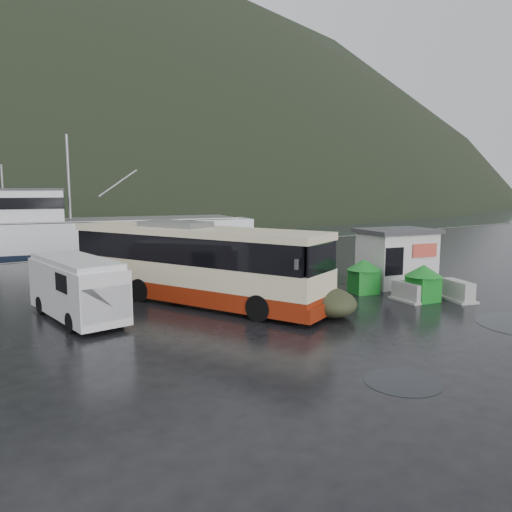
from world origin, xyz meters
TOP-DOWN VIEW (x-y plane):
  - ground at (0.00, 0.00)m, footprint 160.00×160.00m
  - quay_edge at (0.00, 20.00)m, footprint 160.00×0.60m
  - coach_bus at (-2.94, 3.29)m, footprint 7.41×12.54m
  - white_van at (-7.85, 3.40)m, footprint 2.34×5.70m
  - waste_bin_left at (4.36, 0.30)m, footprint 1.43×1.43m
  - waste_bin_right at (5.20, -2.34)m, footprint 1.34×1.34m
  - dome_tent at (0.18, -1.77)m, footprint 2.79×3.23m
  - ticket_kiosk at (7.18, 0.70)m, footprint 4.17×3.51m
  - jersey_barrier_a at (6.54, -3.17)m, footprint 1.43×1.95m
  - jersey_barrier_b at (4.70, -1.97)m, footprint 1.04×1.74m
  - fishing_trawler at (2.47, 29.71)m, footprint 28.05×12.43m
  - puddles at (4.12, -4.03)m, footprint 11.25×13.45m

SIDE VIEW (x-z plane):
  - ground at x=0.00m, z-range 0.00..0.00m
  - quay_edge at x=0.00m, z-range -0.75..0.75m
  - coach_bus at x=-2.94m, z-range -1.74..1.74m
  - white_van at x=-7.85m, z-range -1.16..1.16m
  - waste_bin_left at x=4.36m, z-range -0.80..0.80m
  - waste_bin_right at x=5.20m, z-range -0.80..0.80m
  - dome_tent at x=0.18m, z-range -0.53..0.53m
  - ticket_kiosk at x=7.18m, z-range -1.42..1.42m
  - jersey_barrier_a at x=6.54m, z-range -0.44..0.44m
  - jersey_barrier_b at x=4.70m, z-range -0.41..0.41m
  - fishing_trawler at x=2.47m, z-range -5.48..5.48m
  - puddles at x=4.12m, z-range 0.00..0.01m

